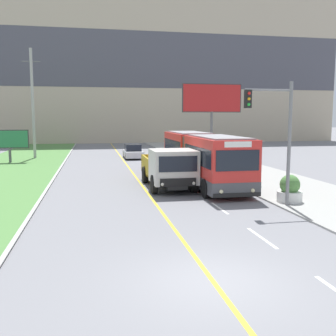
{
  "coord_description": "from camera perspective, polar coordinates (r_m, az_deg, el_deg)",
  "views": [
    {
      "loc": [
        -2.92,
        -9.12,
        4.11
      ],
      "look_at": [
        1.1,
        11.81,
        1.4
      ],
      "focal_mm": 42.0,
      "sensor_mm": 36.0,
      "label": 1
    }
  ],
  "objects": [
    {
      "name": "ground_plane",
      "position": [
        10.42,
        6.56,
        -16.04
      ],
      "size": [
        300.0,
        300.0,
        0.0
      ],
      "primitive_type": "plane",
      "color": "slate"
    },
    {
      "name": "lane_marking_centre",
      "position": [
        13.13,
        4.47,
        -11.01
      ],
      "size": [
        2.88,
        140.0,
        0.01
      ],
      "color": "gold",
      "rests_on": "ground_plane"
    },
    {
      "name": "apartment_block_background",
      "position": [
        69.61,
        -8.65,
        14.44
      ],
      "size": [
        80.0,
        8.04,
        25.82
      ],
      "color": "#BCAD93",
      "rests_on": "ground_plane"
    },
    {
      "name": "city_bus",
      "position": [
        25.43,
        4.88,
        1.52
      ],
      "size": [
        2.66,
        13.03,
        3.12
      ],
      "color": "red",
      "rests_on": "ground_plane"
    },
    {
      "name": "dump_truck",
      "position": [
        22.55,
        0.34,
        -0.11
      ],
      "size": [
        2.51,
        6.6,
        2.38
      ],
      "color": "black",
      "rests_on": "ground_plane"
    },
    {
      "name": "car_distant",
      "position": [
        40.52,
        -5.11,
        2.38
      ],
      "size": [
        1.8,
        4.3,
        1.45
      ],
      "color": "silver",
      "rests_on": "ground_plane"
    },
    {
      "name": "utility_pole_far",
      "position": [
        42.79,
        -19.03,
        8.85
      ],
      "size": [
        1.8,
        0.28,
        11.08
      ],
      "color": "#9E9E99",
      "rests_on": "ground_plane"
    },
    {
      "name": "traffic_light_mast",
      "position": [
        18.5,
        15.46,
        5.62
      ],
      "size": [
        2.28,
        0.32,
        5.75
      ],
      "color": "slate",
      "rests_on": "ground_plane"
    },
    {
      "name": "billboard_large",
      "position": [
        37.93,
        6.38,
        9.64
      ],
      "size": [
        5.76,
        0.24,
        7.34
      ],
      "color": "#59595B",
      "rests_on": "ground_plane"
    },
    {
      "name": "billboard_small",
      "position": [
        39.08,
        -22.05,
        3.78
      ],
      "size": [
        3.45,
        0.24,
        3.05
      ],
      "color": "#59595B",
      "rests_on": "ground_plane"
    },
    {
      "name": "planter_round_near",
      "position": [
        19.92,
        17.24,
        -3.06
      ],
      "size": [
        1.21,
        1.21,
        1.33
      ],
      "color": "silver",
      "rests_on": "sidewalk_right"
    },
    {
      "name": "planter_round_second",
      "position": [
        24.02,
        12.01,
        -1.19
      ],
      "size": [
        1.12,
        1.12,
        1.3
      ],
      "color": "silver",
      "rests_on": "sidewalk_right"
    },
    {
      "name": "planter_round_third",
      "position": [
        28.25,
        8.22,
        0.08
      ],
      "size": [
        1.09,
        1.09,
        1.24
      ],
      "color": "silver",
      "rests_on": "sidewalk_right"
    }
  ]
}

